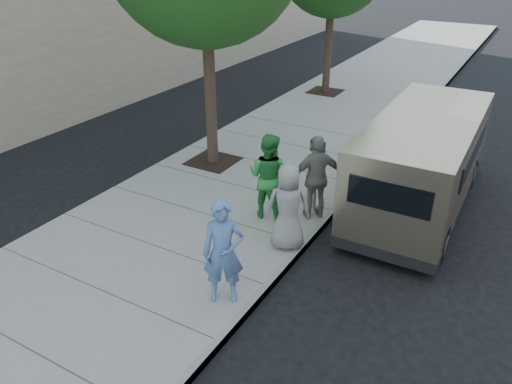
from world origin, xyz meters
TOP-DOWN VIEW (x-y plane):
  - ground at (0.00, 0.00)m, footprint 120.00×120.00m
  - sidewalk at (-1.00, 0.00)m, footprint 5.00×60.00m
  - curb_face at (1.44, 0.00)m, footprint 0.12×60.00m
  - parking_meter at (1.05, 1.38)m, footprint 0.34×0.20m
  - van at (2.90, 2.83)m, footprint 1.99×5.77m
  - person_officer at (1.01, -2.13)m, footprint 0.78×0.71m
  - person_green_shirt at (0.32, 0.62)m, footprint 0.92×0.73m
  - person_gray_shirt at (1.20, -0.24)m, footprint 0.99×0.85m
  - person_striped_polo at (1.20, 1.07)m, footprint 1.08×1.04m

SIDE VIEW (x-z plane):
  - ground at x=0.00m, z-range 0.00..0.00m
  - sidewalk at x=-1.00m, z-range 0.00..0.15m
  - curb_face at x=1.44m, z-range -0.01..0.15m
  - person_gray_shirt at x=1.20m, z-range 0.15..1.85m
  - person_officer at x=1.01m, z-range 0.15..1.94m
  - person_striped_polo at x=1.20m, z-range 0.15..1.96m
  - person_green_shirt at x=0.32m, z-range 0.15..1.98m
  - van at x=2.90m, z-range 0.06..2.19m
  - parking_meter at x=1.05m, z-range 0.50..2.07m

